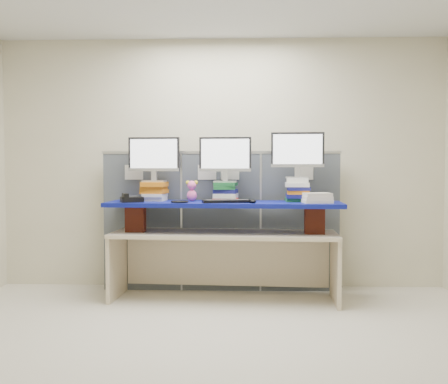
{
  "coord_description": "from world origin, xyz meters",
  "views": [
    {
      "loc": [
        0.21,
        -3.66,
        1.33
      ],
      "look_at": [
        0.05,
        1.38,
        1.1
      ],
      "focal_mm": 40.0,
      "sensor_mm": 36.0,
      "label": 1
    }
  ],
  "objects_px": {
    "blue_board": "(224,204)",
    "monitor_right": "(298,152)",
    "desk_phone": "(131,199)",
    "monitor_left": "(154,157)",
    "desk": "(224,246)",
    "keyboard": "(227,201)",
    "monitor_center": "(225,157)"
  },
  "relations": [
    {
      "from": "blue_board",
      "to": "monitor_right",
      "type": "relative_size",
      "value": 4.39
    },
    {
      "from": "desk",
      "to": "monitor_left",
      "type": "bearing_deg",
      "value": 170.99
    },
    {
      "from": "blue_board",
      "to": "desk_phone",
      "type": "height_order",
      "value": "desk_phone"
    },
    {
      "from": "keyboard",
      "to": "monitor_left",
      "type": "bearing_deg",
      "value": 148.33
    },
    {
      "from": "blue_board",
      "to": "monitor_right",
      "type": "distance_m",
      "value": 0.92
    },
    {
      "from": "desk",
      "to": "monitor_center",
      "type": "distance_m",
      "value": 0.92
    },
    {
      "from": "desk",
      "to": "desk_phone",
      "type": "height_order",
      "value": "desk_phone"
    },
    {
      "from": "monitor_left",
      "to": "monitor_center",
      "type": "distance_m",
      "value": 0.75
    },
    {
      "from": "blue_board",
      "to": "monitor_right",
      "type": "xyz_separation_m",
      "value": [
        0.75,
        0.07,
        0.53
      ]
    },
    {
      "from": "desk",
      "to": "keyboard",
      "type": "height_order",
      "value": "keyboard"
    },
    {
      "from": "blue_board",
      "to": "keyboard",
      "type": "xyz_separation_m",
      "value": [
        0.03,
        -0.13,
        0.04
      ]
    },
    {
      "from": "desk",
      "to": "monitor_left",
      "type": "relative_size",
      "value": 4.29
    },
    {
      "from": "monitor_left",
      "to": "monitor_right",
      "type": "distance_m",
      "value": 1.49
    },
    {
      "from": "blue_board",
      "to": "monitor_center",
      "type": "height_order",
      "value": "monitor_center"
    },
    {
      "from": "monitor_left",
      "to": "monitor_right",
      "type": "bearing_deg",
      "value": 0.0
    },
    {
      "from": "monitor_left",
      "to": "desk_phone",
      "type": "bearing_deg",
      "value": -125.07
    },
    {
      "from": "keyboard",
      "to": "desk",
      "type": "bearing_deg",
      "value": 94.13
    },
    {
      "from": "keyboard",
      "to": "desk_phone",
      "type": "xyz_separation_m",
      "value": [
        -0.97,
        0.05,
        0.02
      ]
    },
    {
      "from": "blue_board",
      "to": "monitor_right",
      "type": "bearing_deg",
      "value": 9.08
    },
    {
      "from": "monitor_right",
      "to": "keyboard",
      "type": "xyz_separation_m",
      "value": [
        -0.71,
        -0.2,
        -0.49
      ]
    },
    {
      "from": "blue_board",
      "to": "monitor_left",
      "type": "distance_m",
      "value": 0.9
    },
    {
      "from": "blue_board",
      "to": "keyboard",
      "type": "distance_m",
      "value": 0.14
    },
    {
      "from": "blue_board",
      "to": "monitor_center",
      "type": "distance_m",
      "value": 0.5
    },
    {
      "from": "monitor_left",
      "to": "monitor_center",
      "type": "xyz_separation_m",
      "value": [
        0.75,
        -0.05,
        -0.0
      ]
    },
    {
      "from": "monitor_center",
      "to": "monitor_right",
      "type": "xyz_separation_m",
      "value": [
        0.74,
        -0.04,
        0.04
      ]
    },
    {
      "from": "desk",
      "to": "desk_phone",
      "type": "distance_m",
      "value": 1.05
    },
    {
      "from": "monitor_left",
      "to": "desk",
      "type": "bearing_deg",
      "value": -9.01
    },
    {
      "from": "desk",
      "to": "blue_board",
      "type": "bearing_deg",
      "value": 3.44
    },
    {
      "from": "desk",
      "to": "desk_phone",
      "type": "xyz_separation_m",
      "value": [
        -0.93,
        -0.08,
        0.48
      ]
    },
    {
      "from": "keyboard",
      "to": "desk_phone",
      "type": "distance_m",
      "value": 0.97
    },
    {
      "from": "monitor_left",
      "to": "monitor_right",
      "type": "xyz_separation_m",
      "value": [
        1.49,
        -0.09,
        0.04
      ]
    },
    {
      "from": "blue_board",
      "to": "desk_phone",
      "type": "bearing_deg",
      "value": -171.68
    }
  ]
}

